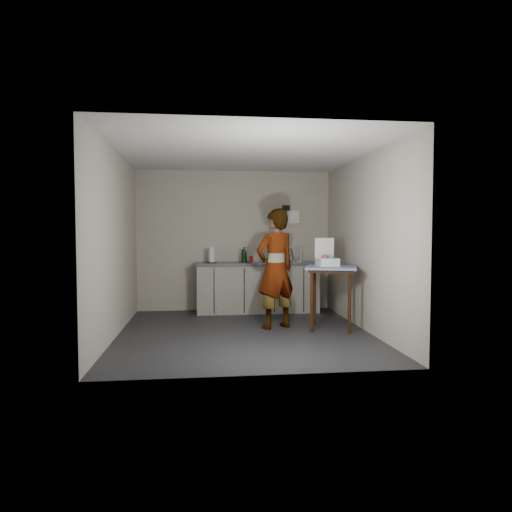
{
  "coord_description": "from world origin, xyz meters",
  "views": [
    {
      "loc": [
        -0.59,
        -6.54,
        1.46
      ],
      "look_at": [
        0.23,
        0.45,
        1.09
      ],
      "focal_mm": 32.0,
      "sensor_mm": 36.0,
      "label": 1
    }
  ],
  "objects": [
    {
      "name": "soda_can",
      "position": [
        0.28,
        1.68,
        0.97
      ],
      "size": [
        0.06,
        0.06,
        0.12
      ],
      "primitive_type": "cylinder",
      "color": "red",
      "rests_on": "kitchen_counter"
    },
    {
      "name": "ceiling",
      "position": [
        0.0,
        0.0,
        2.6
      ],
      "size": [
        3.6,
        4.0,
        0.01
      ],
      "primitive_type": "cube",
      "color": "white",
      "rests_on": "wall_back"
    },
    {
      "name": "kitchen_counter",
      "position": [
        0.4,
        1.7,
        0.43
      ],
      "size": [
        2.24,
        0.62,
        0.91
      ],
      "color": "black",
      "rests_on": "ground"
    },
    {
      "name": "wall_shelf",
      "position": [
        1.0,
        1.92,
        1.75
      ],
      "size": [
        0.42,
        0.18,
        0.37
      ],
      "color": "white",
      "rests_on": "ground"
    },
    {
      "name": "soap_bottle",
      "position": [
        0.15,
        1.62,
        1.05
      ],
      "size": [
        0.14,
        0.15,
        0.28
      ],
      "primitive_type": "imported",
      "rotation": [
        0.0,
        0.0,
        0.45
      ],
      "color": "black",
      "rests_on": "kitchen_counter"
    },
    {
      "name": "paper_towel",
      "position": [
        -0.43,
        1.63,
        1.04
      ],
      "size": [
        0.16,
        0.16,
        0.28
      ],
      "color": "black",
      "rests_on": "kitchen_counter"
    },
    {
      "name": "wall_left",
      "position": [
        -1.79,
        0.0,
        1.3
      ],
      "size": [
        0.02,
        4.0,
        2.6
      ],
      "primitive_type": "cube",
      "color": "beige",
      "rests_on": "ground"
    },
    {
      "name": "dish_rack",
      "position": [
        1.0,
        1.7,
        0.97
      ],
      "size": [
        0.4,
        0.3,
        0.28
      ],
      "color": "white",
      "rests_on": "kitchen_counter"
    },
    {
      "name": "bakery_box",
      "position": [
        1.27,
        0.14,
        1.04
      ],
      "size": [
        0.31,
        0.32,
        0.42
      ],
      "rotation": [
        0.0,
        0.0,
        0.04
      ],
      "color": "white",
      "rests_on": "side_table"
    },
    {
      "name": "wall_right",
      "position": [
        1.79,
        0.0,
        1.3
      ],
      "size": [
        0.02,
        4.0,
        2.6
      ],
      "primitive_type": "cube",
      "color": "beige",
      "rests_on": "ground"
    },
    {
      "name": "wall_back",
      "position": [
        0.0,
        1.99,
        1.3
      ],
      "size": [
        3.6,
        0.02,
        2.6
      ],
      "primitive_type": "cube",
      "color": "beige",
      "rests_on": "ground"
    },
    {
      "name": "side_table",
      "position": [
        1.32,
        0.09,
        0.83
      ],
      "size": [
        0.92,
        0.92,
        0.95
      ],
      "rotation": [
        0.0,
        0.0,
        -0.32
      ],
      "color": "#361D0C",
      "rests_on": "ground"
    },
    {
      "name": "dark_bottle",
      "position": [
        0.15,
        1.73,
        1.03
      ],
      "size": [
        0.07,
        0.07,
        0.24
      ],
      "primitive_type": "cylinder",
      "color": "black",
      "rests_on": "kitchen_counter"
    },
    {
      "name": "ground",
      "position": [
        0.0,
        0.0,
        0.0
      ],
      "size": [
        4.0,
        4.0,
        0.0
      ],
      "primitive_type": "plane",
      "color": "#27272C",
      "rests_on": "ground"
    },
    {
      "name": "standing_man",
      "position": [
        0.5,
        0.26,
        0.91
      ],
      "size": [
        0.79,
        0.68,
        1.82
      ],
      "primitive_type": "imported",
      "rotation": [
        0.0,
        0.0,
        3.6
      ],
      "color": "#B2A593",
      "rests_on": "ground"
    }
  ]
}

